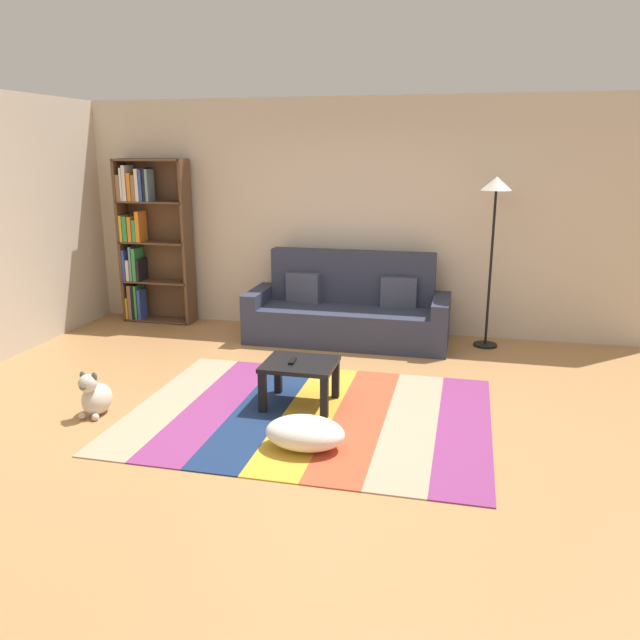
# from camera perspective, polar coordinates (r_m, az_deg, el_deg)

# --- Properties ---
(ground_plane) EXTENTS (14.00, 14.00, 0.00)m
(ground_plane) POSITION_cam_1_polar(r_m,az_deg,el_deg) (5.43, -1.36, -7.88)
(ground_plane) COLOR #B27F4C
(back_wall) EXTENTS (6.80, 0.10, 2.70)m
(back_wall) POSITION_cam_1_polar(r_m,az_deg,el_deg) (7.53, 3.54, 9.23)
(back_wall) COLOR beige
(back_wall) RESTS_ON ground_plane
(left_wall) EXTENTS (0.10, 5.50, 2.70)m
(left_wall) POSITION_cam_1_polar(r_m,az_deg,el_deg) (7.32, -26.74, 7.49)
(left_wall) COLOR beige
(left_wall) RESTS_ON ground_plane
(rug) EXTENTS (2.92, 2.24, 0.01)m
(rug) POSITION_cam_1_polar(r_m,az_deg,el_deg) (5.29, -0.97, -8.46)
(rug) COLOR tan
(rug) RESTS_ON ground_plane
(couch) EXTENTS (2.26, 0.80, 1.00)m
(couch) POSITION_cam_1_polar(r_m,az_deg,el_deg) (7.20, 2.56, 0.76)
(couch) COLOR #2D3347
(couch) RESTS_ON ground_plane
(bookshelf) EXTENTS (0.90, 0.28, 2.01)m
(bookshelf) POSITION_cam_1_polar(r_m,az_deg,el_deg) (8.21, -15.34, 7.02)
(bookshelf) COLOR brown
(bookshelf) RESTS_ON ground_plane
(coffee_table) EXTENTS (0.60, 0.52, 0.38)m
(coffee_table) POSITION_cam_1_polar(r_m,az_deg,el_deg) (5.36, -1.82, -4.58)
(coffee_table) COLOR black
(coffee_table) RESTS_ON rug
(pouf) EXTENTS (0.59, 0.41, 0.24)m
(pouf) POSITION_cam_1_polar(r_m,az_deg,el_deg) (4.67, -1.36, -10.14)
(pouf) COLOR white
(pouf) RESTS_ON rug
(dog) EXTENTS (0.22, 0.35, 0.40)m
(dog) POSITION_cam_1_polar(r_m,az_deg,el_deg) (5.54, -19.61, -6.50)
(dog) COLOR beige
(dog) RESTS_ON ground_plane
(standing_lamp) EXTENTS (0.32, 0.32, 1.85)m
(standing_lamp) POSITION_cam_1_polar(r_m,az_deg,el_deg) (7.01, 15.50, 9.86)
(standing_lamp) COLOR black
(standing_lamp) RESTS_ON ground_plane
(tv_remote) EXTENTS (0.06, 0.15, 0.02)m
(tv_remote) POSITION_cam_1_polar(r_m,az_deg,el_deg) (5.33, -2.51, -3.71)
(tv_remote) COLOR black
(tv_remote) RESTS_ON coffee_table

